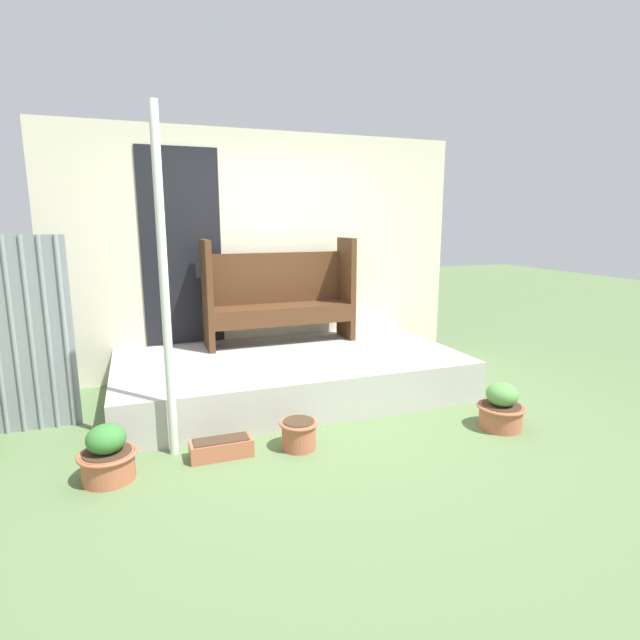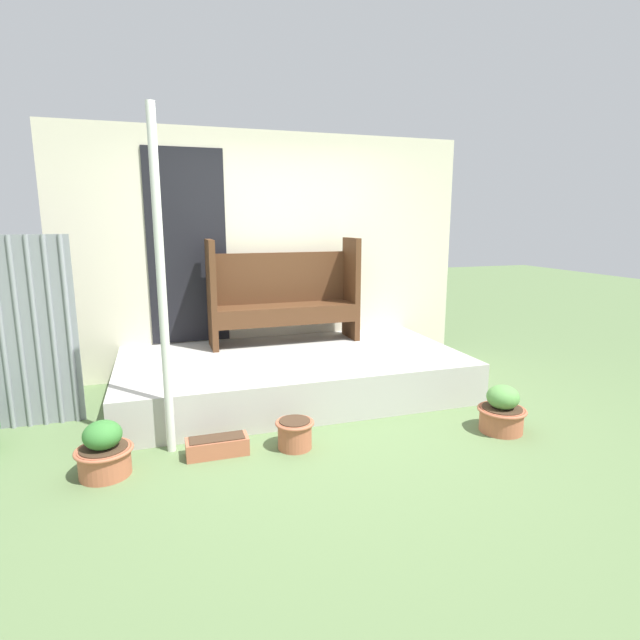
{
  "view_description": "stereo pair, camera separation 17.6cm",
  "coord_description": "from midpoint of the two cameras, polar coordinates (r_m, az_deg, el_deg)",
  "views": [
    {
      "loc": [
        -1.38,
        -3.62,
        1.67
      ],
      "look_at": [
        0.07,
        0.3,
        0.83
      ],
      "focal_mm": 28.0,
      "sensor_mm": 36.0,
      "label": 1
    },
    {
      "loc": [
        -1.21,
        -3.68,
        1.67
      ],
      "look_at": [
        0.07,
        0.3,
        0.83
      ],
      "focal_mm": 28.0,
      "sensor_mm": 36.0,
      "label": 2
    }
  ],
  "objects": [
    {
      "name": "flower_pot_middle",
      "position": [
        3.8,
        -3.8,
        -12.78
      ],
      "size": [
        0.29,
        0.29,
        0.22
      ],
      "color": "#B26042",
      "rests_on": "ground_plane"
    },
    {
      "name": "support_post",
      "position": [
        3.6,
        -18.71,
        3.44
      ],
      "size": [
        0.06,
        0.06,
        2.43
      ],
      "color": "silver",
      "rests_on": "ground_plane"
    },
    {
      "name": "ground_plane",
      "position": [
        4.22,
        -0.72,
        -11.99
      ],
      "size": [
        24.0,
        24.0,
        0.0
      ],
      "primitive_type": "plane",
      "color": "#5B7547"
    },
    {
      "name": "flower_pot_right",
      "position": [
        4.34,
        18.9,
        -9.56
      ],
      "size": [
        0.38,
        0.38,
        0.38
      ],
      "color": "#B26042",
      "rests_on": "ground_plane"
    },
    {
      "name": "porch_slab",
      "position": [
        4.92,
        -4.41,
        -6.22
      ],
      "size": [
        3.25,
        1.72,
        0.38
      ],
      "color": "#B2AFA8",
      "rests_on": "ground_plane"
    },
    {
      "name": "flower_pot_left",
      "position": [
        3.67,
        -24.43,
        -13.98
      ],
      "size": [
        0.38,
        0.38,
        0.38
      ],
      "color": "#B26042",
      "rests_on": "ground_plane"
    },
    {
      "name": "planter_box_rect",
      "position": [
        3.78,
        -12.56,
        -14.1
      ],
      "size": [
        0.44,
        0.17,
        0.13
      ],
      "color": "#B26042",
      "rests_on": "ground_plane"
    },
    {
      "name": "house_wall",
      "position": [
        5.55,
        -7.53,
        7.45
      ],
      "size": [
        4.45,
        0.08,
        2.6
      ],
      "color": "beige",
      "rests_on": "ground_plane"
    },
    {
      "name": "bench",
      "position": [
        5.31,
        -5.62,
        3.15
      ],
      "size": [
        1.58,
        0.41,
        1.1
      ],
      "rotation": [
        0.0,
        0.0,
        0.01
      ],
      "color": "#4C2D19",
      "rests_on": "porch_slab"
    }
  ]
}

